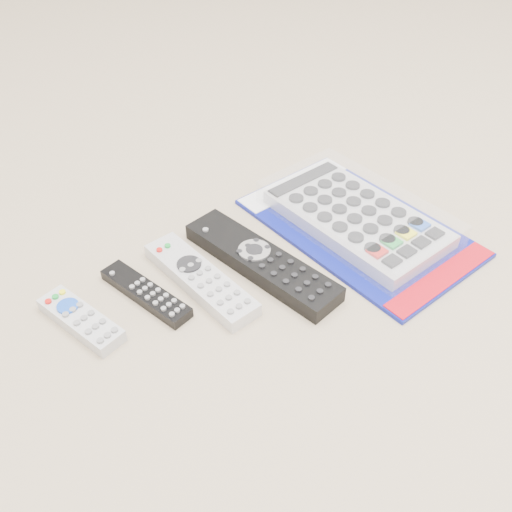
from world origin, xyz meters
TOP-DOWN VIEW (x-y plane):
  - remote_small_grey at (-0.22, 0.07)m, footprint 0.07×0.14m
  - remote_slim_black at (-0.13, 0.06)m, footprint 0.06×0.16m
  - remote_silver_dvd at (-0.06, 0.03)m, footprint 0.06×0.21m
  - remote_large_black at (0.03, 0.00)m, footprint 0.09×0.27m
  - jumbo_remote_packaged at (0.21, -0.02)m, footprint 0.22×0.36m

SIDE VIEW (x-z plane):
  - remote_slim_black at x=-0.13m, z-range 0.00..0.02m
  - remote_small_grey at x=-0.22m, z-range 0.00..0.02m
  - remote_silver_dvd at x=-0.06m, z-range 0.00..0.02m
  - remote_large_black at x=0.03m, z-range 0.00..0.03m
  - jumbo_remote_packaged at x=0.21m, z-range 0.00..0.05m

